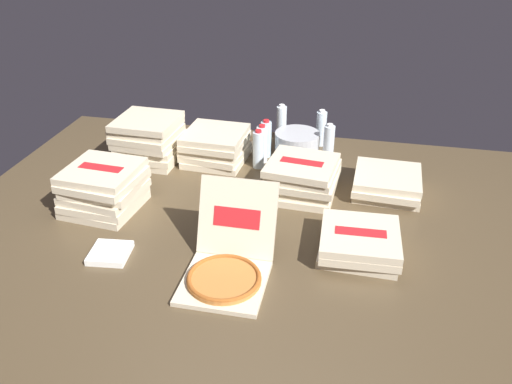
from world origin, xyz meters
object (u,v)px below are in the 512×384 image
Objects in this scene: water_bottle_2 at (266,139)px; water_bottle_0 at (262,144)px; pizza_stack_left_far at (387,183)px; ice_bucket at (297,144)px; pizza_stack_left_mid at (303,178)px; pizza_stack_right_far at (104,188)px; open_pizza_box at (228,263)px; water_bottle_3 at (329,143)px; pizza_stack_right_near at (149,139)px; water_bottle_4 at (258,150)px; pizza_stack_left_near at (215,146)px; napkin_pile at (110,253)px; water_bottle_1 at (321,128)px; pizza_stack_center_far at (360,242)px; water_bottle_5 at (281,123)px.

water_bottle_0 is at bearing -96.36° from water_bottle_2.
pizza_stack_left_far is 0.68m from ice_bucket.
pizza_stack_left_mid is 1.00× the size of pizza_stack_right_far.
pizza_stack_left_mid is (0.22, 0.79, 0.03)m from open_pizza_box.
open_pizza_box reaches higher than pizza_stack_left_mid.
open_pizza_box is 2.07× the size of water_bottle_3.
ice_bucket is 0.21m from water_bottle_3.
pizza_stack_right_near is (-0.78, 1.03, 0.07)m from open_pizza_box.
water_bottle_4 is (-0.77, 0.16, 0.06)m from pizza_stack_left_far.
pizza_stack_left_near is at bearing 152.87° from pizza_stack_left_mid.
napkin_pile is (-0.90, -1.22, -0.10)m from water_bottle_3.
water_bottle_1 is at bearing 60.13° from napkin_pile.
water_bottle_2 reaches higher than pizza_stack_left_far.
pizza_stack_left_mid is 1.08m from pizza_stack_right_far.
pizza_stack_left_near is 0.73m from water_bottle_1.
water_bottle_0 is 1.00× the size of water_bottle_3.
pizza_stack_right_near reaches higher than water_bottle_3.
pizza_stack_right_near is 1.13m from water_bottle_3.
ice_bucket is 0.30m from water_bottle_4.
water_bottle_0 and water_bottle_1 have the same top height.
water_bottle_1 is 1.00× the size of water_bottle_2.
pizza_stack_right_near is at bearing 101.39° from napkin_pile.
water_bottle_4 reaches higher than pizza_stack_right_far.
water_bottle_3 reaches higher than pizza_stack_left_near.
pizza_stack_left_mid is 1.66× the size of water_bottle_2.
pizza_stack_center_far is 0.61m from pizza_stack_left_mid.
water_bottle_0 is (-0.08, 1.14, 0.05)m from open_pizza_box.
water_bottle_3 and water_bottle_4 have the same top height.
pizza_stack_center_far is at bearing -5.56° from pizza_stack_right_far.
water_bottle_2 is at bearing 93.19° from open_pizza_box.
ice_bucket is at bearing 20.05° from pizza_stack_left_near.
pizza_stack_center_far is 0.63m from pizza_stack_left_far.
pizza_stack_left_mid is 0.68m from water_bottle_1.
open_pizza_box is at bearing -127.43° from pizza_stack_left_far.
ice_bucket is at bearing 13.76° from water_bottle_2.
pizza_stack_left_near is 1.23m from pizza_stack_center_far.
open_pizza_box is 1.79× the size of ice_bucket.
pizza_stack_right_near is 0.99× the size of pizza_stack_left_far.
open_pizza_box is at bearing -99.87° from water_bottle_1.
water_bottle_5 is 1.60m from napkin_pile.
pizza_stack_right_near is 1.62× the size of water_bottle_2.
water_bottle_4 reaches higher than pizza_stack_left_mid.
pizza_stack_left_mid is 2.31× the size of napkin_pile.
ice_bucket is at bearing 43.14° from pizza_stack_right_far.
open_pizza_box reaches higher than pizza_stack_left_far.
water_bottle_4 is (-0.64, 0.77, 0.06)m from pizza_stack_center_far.
open_pizza_box is 2.07× the size of water_bottle_5.
open_pizza_box is at bearing -86.81° from water_bottle_2.
pizza_stack_left_near is at bearing -167.94° from water_bottle_3.
pizza_stack_right_far is 1.25m from ice_bucket.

